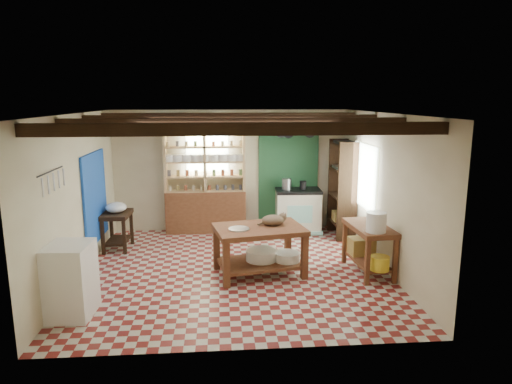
{
  "coord_description": "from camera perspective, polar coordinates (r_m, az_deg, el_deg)",
  "views": [
    {
      "loc": [
        -0.24,
        -7.26,
        2.83
      ],
      "look_at": [
        0.37,
        0.3,
        1.27
      ],
      "focal_mm": 32.0,
      "sensor_mm": 36.0,
      "label": 1
    }
  ],
  "objects": [
    {
      "name": "window_right",
      "position": [
        8.81,
        13.45,
        1.95
      ],
      "size": [
        0.02,
        1.3,
        1.2
      ],
      "primitive_type": "cube",
      "color": "silver",
      "rests_on": "wall_right"
    },
    {
      "name": "white_bucket",
      "position": [
        7.29,
        14.79,
        -3.66
      ],
      "size": [
        0.33,
        0.33,
        0.31
      ],
      "primitive_type": "cylinder",
      "rotation": [
        0.0,
        0.0,
        0.08
      ],
      "color": "white",
      "rests_on": "right_counter"
    },
    {
      "name": "shelving_unit",
      "position": [
        9.73,
        -6.36,
        1.29
      ],
      "size": [
        1.7,
        0.34,
        2.2
      ],
      "primitive_type": "cube",
      "color": "tan",
      "rests_on": "floor"
    },
    {
      "name": "window_back",
      "position": [
        9.81,
        -6.11,
        4.93
      ],
      "size": [
        0.9,
        0.02,
        0.8
      ],
      "primitive_type": "cube",
      "color": "silver",
      "rests_on": "wall_back"
    },
    {
      "name": "blue_wall_patch",
      "position": [
        8.63,
        -19.47,
        -0.63
      ],
      "size": [
        0.04,
        1.4,
        1.6
      ],
      "primitive_type": "cube",
      "color": "blue",
      "rests_on": "wall_left"
    },
    {
      "name": "yellow_tub",
      "position": [
        7.42,
        15.2,
        -8.58
      ],
      "size": [
        0.32,
        0.32,
        0.22
      ],
      "primitive_type": "cylinder",
      "rotation": [
        0.0,
        0.0,
        0.08
      ],
      "color": "gold",
      "rests_on": "right_counter"
    },
    {
      "name": "stove",
      "position": [
        9.84,
        5.25,
        -2.33
      ],
      "size": [
        0.98,
        0.68,
        0.93
      ],
      "primitive_type": "cube",
      "rotation": [
        0.0,
        0.0,
        -0.04
      ],
      "color": "beige",
      "rests_on": "floor"
    },
    {
      "name": "wall_back",
      "position": [
        9.88,
        -3.16,
        2.68
      ],
      "size": [
        5.0,
        0.04,
        2.6
      ],
      "primitive_type": "cube",
      "color": "beige",
      "rests_on": "floor"
    },
    {
      "name": "wicker_basket",
      "position": [
        8.06,
        13.04,
        -6.6
      ],
      "size": [
        0.43,
        0.35,
        0.28
      ],
      "primitive_type": "cube",
      "rotation": [
        0.0,
        0.0,
        0.08
      ],
      "color": "#A98A44",
      "rests_on": "right_counter"
    },
    {
      "name": "pot_rack",
      "position": [
        9.45,
        4.52,
        7.63
      ],
      "size": [
        0.86,
        0.12,
        0.36
      ],
      "primitive_type": "cube",
      "color": "black",
      "rests_on": "ceiling"
    },
    {
      "name": "floor",
      "position": [
        7.8,
        -2.55,
        -9.76
      ],
      "size": [
        5.0,
        5.0,
        0.02
      ],
      "primitive_type": "cube",
      "color": "maroon",
      "rests_on": "ground"
    },
    {
      "name": "wall_front",
      "position": [
        5.0,
        -1.63,
        -6.2
      ],
      "size": [
        5.0,
        0.04,
        2.6
      ],
      "primitive_type": "cube",
      "color": "beige",
      "rests_on": "floor"
    },
    {
      "name": "basin_small",
      "position": [
        7.57,
        3.93,
        -8.07
      ],
      "size": [
        0.48,
        0.48,
        0.14
      ],
      "primitive_type": "cylinder",
      "rotation": [
        0.0,
        0.0,
        0.19
      ],
      "color": "white",
      "rests_on": "work_table"
    },
    {
      "name": "steel_tray",
      "position": [
        7.24,
        -2.14,
        -4.63
      ],
      "size": [
        0.39,
        0.39,
        0.02
      ],
      "primitive_type": "cylinder",
      "rotation": [
        0.0,
        0.0,
        0.19
      ],
      "color": "#B0B1B8",
      "rests_on": "work_table"
    },
    {
      "name": "cat",
      "position": [
        7.47,
        2.16,
        -3.52
      ],
      "size": [
        0.45,
        0.4,
        0.17
      ],
      "primitive_type": "ellipsoid",
      "rotation": [
        0.0,
        0.0,
        0.36
      ],
      "color": "#80654A",
      "rests_on": "work_table"
    },
    {
      "name": "work_table",
      "position": [
        7.49,
        0.41,
        -7.33
      ],
      "size": [
        1.56,
        1.19,
        0.8
      ],
      "primitive_type": "cube",
      "rotation": [
        0.0,
        0.0,
        0.19
      ],
      "color": "brown",
      "rests_on": "floor"
    },
    {
      "name": "prep_table",
      "position": [
        9.1,
        -16.92,
        -4.66
      ],
      "size": [
        0.51,
        0.73,
        0.72
      ],
      "primitive_type": "cube",
      "rotation": [
        0.0,
        0.0,
        -0.03
      ],
      "color": "black",
      "rests_on": "floor"
    },
    {
      "name": "ceiling_beams",
      "position": [
        7.27,
        -2.73,
        8.84
      ],
      "size": [
        5.0,
        3.8,
        0.15
      ],
      "primitive_type": "cube",
      "color": "black",
      "rests_on": "ceiling"
    },
    {
      "name": "green_wall_patch",
      "position": [
        9.97,
        4.06,
        2.46
      ],
      "size": [
        1.3,
        0.04,
        2.3
      ],
      "primitive_type": "cube",
      "color": "#20522F",
      "rests_on": "wall_back"
    },
    {
      "name": "basin_large",
      "position": [
        7.58,
        0.68,
        -7.88
      ],
      "size": [
        0.6,
        0.6,
        0.18
      ],
      "primitive_type": "cylinder",
      "rotation": [
        0.0,
        0.0,
        0.19
      ],
      "color": "white",
      "rests_on": "work_table"
    },
    {
      "name": "wall_left",
      "position": [
        7.75,
        -21.44,
        -0.59
      ],
      "size": [
        0.04,
        5.0,
        2.6
      ],
      "primitive_type": "cube",
      "color": "beige",
      "rests_on": "floor"
    },
    {
      "name": "ceiling",
      "position": [
        7.27,
        -2.74,
        9.78
      ],
      "size": [
        5.0,
        5.0,
        0.02
      ],
      "primitive_type": "cube",
      "color": "#49494E",
      "rests_on": "wall_back"
    },
    {
      "name": "wall_right",
      "position": [
        7.91,
        15.77,
        0.01
      ],
      "size": [
        0.04,
        5.0,
        2.6
      ],
      "primitive_type": "cube",
      "color": "beige",
      "rests_on": "floor"
    },
    {
      "name": "white_cabinet",
      "position": [
        6.57,
        -22.16,
        -10.18
      ],
      "size": [
        0.58,
        0.68,
        0.98
      ],
      "primitive_type": "cube",
      "rotation": [
        0.0,
        0.0,
        -0.06
      ],
      "color": "white",
      "rests_on": "floor"
    },
    {
      "name": "right_counter",
      "position": [
        7.78,
        13.88,
        -6.94
      ],
      "size": [
        0.64,
        1.16,
        0.8
      ],
      "primitive_type": "cube",
      "rotation": [
        0.0,
        0.0,
        0.08
      ],
      "color": "brown",
      "rests_on": "floor"
    },
    {
      "name": "utensil_rail",
      "position": [
        6.53,
        -24.22,
        1.32
      ],
      "size": [
        0.06,
        0.9,
        0.28
      ],
      "primitive_type": "cube",
      "color": "black",
      "rests_on": "wall_left"
    },
    {
      "name": "kettle_right",
      "position": [
        9.74,
        5.9,
        0.85
      ],
      "size": [
        0.15,
        0.15,
        0.18
      ],
      "primitive_type": "cylinder",
      "rotation": [
        0.0,
        0.0,
        -0.04
      ],
      "color": "black",
      "rests_on": "stove"
    },
    {
      "name": "kettle_left",
      "position": [
        9.69,
        3.85,
        1.0
      ],
      "size": [
        0.21,
        0.21,
        0.23
      ],
      "primitive_type": "cylinder",
      "rotation": [
        0.0,
        0.0,
        -0.04
      ],
      "color": "#B0B1B8",
      "rests_on": "stove"
    },
    {
      "name": "enamel_bowl",
      "position": [
        8.98,
        -17.09,
        -1.85
      ],
      "size": [
        0.4,
        0.4,
        0.19
      ],
      "primitive_type": "ellipsoid",
      "rotation": [
        0.0,
        0.0,
        -0.03
      ],
      "color": "white",
      "rests_on": "prep_table"
    },
    {
      "name": "tall_rack",
      "position": [
        9.58,
        10.74,
        0.39
      ],
      "size": [
        0.4,
        0.86,
        2.0
      ],
      "primitive_type": "cube",
      "color": "black",
      "rests_on": "floor"
    }
  ]
}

